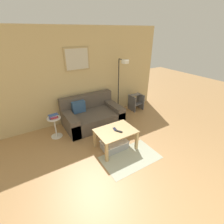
{
  "coord_description": "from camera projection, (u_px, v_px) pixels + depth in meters",
  "views": [
    {
      "loc": [
        -1.36,
        -0.49,
        2.43
      ],
      "look_at": [
        0.27,
        2.17,
        0.85
      ],
      "focal_mm": 26.0,
      "sensor_mm": 36.0,
      "label": 1
    }
  ],
  "objects": [
    {
      "name": "coffee_table",
      "position": [
        116.0,
        134.0,
        3.59
      ],
      "size": [
        0.85,
        0.63,
        0.47
      ],
      "color": "tan",
      "rests_on": "ground_plane"
    },
    {
      "name": "cell_phone",
      "position": [
        115.0,
        129.0,
        3.58
      ],
      "size": [
        0.09,
        0.15,
        0.01
      ],
      "primitive_type": "cube",
      "rotation": [
        0.0,
        0.0,
        -0.22
      ],
      "color": "#1E2338",
      "rests_on": "coffee_table"
    },
    {
      "name": "area_rug",
      "position": [
        130.0,
        157.0,
        3.46
      ],
      "size": [
        1.21,
        0.74,
        0.01
      ],
      "primitive_type": "cube",
      "color": "#B2B79E",
      "rests_on": "ground_plane"
    },
    {
      "name": "step_stool",
      "position": [
        136.0,
        102.0,
        5.45
      ],
      "size": [
        0.39,
        0.38,
        0.52
      ],
      "color": "slate",
      "rests_on": "ground_plane"
    },
    {
      "name": "book_stack",
      "position": [
        53.0,
        116.0,
        3.89
      ],
      "size": [
        0.24,
        0.18,
        0.09
      ],
      "color": "#335199",
      "rests_on": "side_table"
    },
    {
      "name": "wall_back",
      "position": [
        73.0,
        77.0,
        4.4
      ],
      "size": [
        5.6,
        0.09,
        2.55
      ],
      "color": "tan",
      "rests_on": "ground_plane"
    },
    {
      "name": "storage_bin",
      "position": [
        114.0,
        145.0,
        3.69
      ],
      "size": [
        0.58,
        0.39,
        0.2
      ],
      "color": "#9EA3A8",
      "rests_on": "ground_plane"
    },
    {
      "name": "couch",
      "position": [
        92.0,
        115.0,
        4.6
      ],
      "size": [
        1.57,
        0.98,
        0.79
      ],
      "color": "brown",
      "rests_on": "ground_plane"
    },
    {
      "name": "floor_lamp",
      "position": [
        122.0,
        75.0,
        4.72
      ],
      "size": [
        0.22,
        0.52,
        1.7
      ],
      "color": "black",
      "rests_on": "ground_plane"
    },
    {
      "name": "remote_control",
      "position": [
        119.0,
        131.0,
        3.5
      ],
      "size": [
        0.11,
        0.15,
        0.02
      ],
      "primitive_type": "cube",
      "rotation": [
        0.0,
        0.0,
        0.57
      ],
      "color": "black",
      "rests_on": "coffee_table"
    },
    {
      "name": "side_table",
      "position": [
        55.0,
        125.0,
        4.01
      ],
      "size": [
        0.33,
        0.33,
        0.54
      ],
      "color": "silver",
      "rests_on": "ground_plane"
    }
  ]
}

